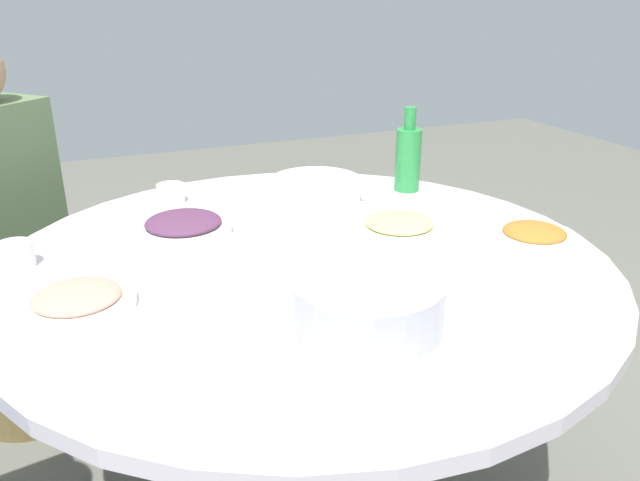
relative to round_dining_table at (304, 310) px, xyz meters
name	(u,v)px	position (x,y,z in m)	size (l,w,h in m)	color
round_dining_table	(304,310)	(0.00, 0.00, 0.00)	(1.38, 1.38, 0.73)	#99999E
rice_bowl	(368,302)	(-0.33, 0.01, 0.19)	(0.27, 0.27, 0.10)	#B2B5BA
soup_bowl	(316,189)	(0.38, -0.18, 0.16)	(0.26, 0.26, 0.06)	white
dish_noodles	(399,225)	(0.06, -0.28, 0.15)	(0.25, 0.25, 0.04)	silver
dish_eggplant	(184,226)	(0.25, 0.22, 0.16)	(0.23, 0.23, 0.05)	silver
dish_stirfry	(534,236)	(-0.13, -0.53, 0.16)	(0.20, 0.20, 0.04)	white
dish_shrimp	(77,300)	(-0.06, 0.48, 0.15)	(0.22, 0.22, 0.04)	white
green_bottle	(408,157)	(0.35, -0.46, 0.24)	(0.07, 0.07, 0.25)	#28883D
tea_cup_near	(15,255)	(0.19, 0.60, 0.16)	(0.08, 0.08, 0.05)	white
tea_cup_far	(411,404)	(-0.59, 0.07, 0.16)	(0.07, 0.07, 0.05)	white
tea_cup_side	(171,194)	(0.50, 0.21, 0.16)	(0.08, 0.08, 0.05)	white
stool_for_diner_left	(25,355)	(0.73, 0.67, -0.38)	(0.33, 0.33, 0.42)	brown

